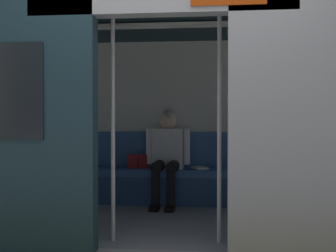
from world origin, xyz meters
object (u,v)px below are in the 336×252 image
at_px(bench_seat, 181,177).
at_px(grab_pole_door, 113,124).
at_px(person_seated, 167,151).
at_px(grab_pole_far, 219,124).
at_px(handbag, 139,161).
at_px(book, 200,168).
at_px(train_car, 167,82).

xyz_separation_m(bench_seat, grab_pole_door, (0.46, 1.70, 0.69)).
distance_m(bench_seat, grab_pole_door, 1.89).
bearing_deg(person_seated, grab_pole_far, 111.19).
bearing_deg(person_seated, handbag, -15.05).
bearing_deg(grab_pole_door, book, -112.04).
height_order(train_car, book, train_car).
distance_m(handbag, book, 0.78).
relative_size(book, grab_pole_far, 0.11).
bearing_deg(train_car, grab_pole_far, 126.26).
xyz_separation_m(train_car, handbag, (0.46, -0.97, -0.92)).
bearing_deg(book, grab_pole_door, 42.73).
bearing_deg(bench_seat, book, -176.03).
bearing_deg(grab_pole_far, train_car, -53.74).
distance_m(handbag, grab_pole_far, 2.03).
distance_m(train_car, grab_pole_door, 0.96).
distance_m(train_car, bench_seat, 1.45).
bearing_deg(handbag, bench_seat, 174.95).
distance_m(train_car, book, 1.40).
xyz_separation_m(bench_seat, person_seated, (0.16, 0.05, 0.33)).
relative_size(handbag, grab_pole_far, 0.13).
bearing_deg(bench_seat, grab_pole_far, 105.49).
height_order(person_seated, grab_pole_door, grab_pole_door).
relative_size(person_seated, grab_pole_far, 0.57).
xyz_separation_m(handbag, grab_pole_door, (-0.08, 1.75, 0.50)).
bearing_deg(person_seated, book, -170.13).
relative_size(bench_seat, person_seated, 2.39).
relative_size(train_car, person_seated, 5.48).
height_order(bench_seat, person_seated, person_seated).
relative_size(bench_seat, grab_pole_door, 1.36).
height_order(train_car, person_seated, train_car).
bearing_deg(train_car, handbag, -64.71).
bearing_deg(bench_seat, handbag, -5.05).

